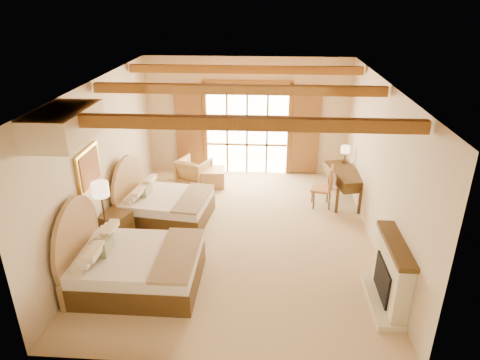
# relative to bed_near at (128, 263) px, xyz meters

# --- Properties ---
(floor) EXTENTS (7.00, 7.00, 0.00)m
(floor) POSITION_rel_bed_near_xyz_m (1.79, 1.79, -0.43)
(floor) COLOR #C9B284
(floor) RESTS_ON ground
(wall_back) EXTENTS (5.50, 0.00, 5.50)m
(wall_back) POSITION_rel_bed_near_xyz_m (1.79, 5.29, 1.17)
(wall_back) COLOR beige
(wall_back) RESTS_ON ground
(wall_left) EXTENTS (0.00, 7.00, 7.00)m
(wall_left) POSITION_rel_bed_near_xyz_m (-0.96, 1.79, 1.17)
(wall_left) COLOR beige
(wall_left) RESTS_ON ground
(wall_right) EXTENTS (0.00, 7.00, 7.00)m
(wall_right) POSITION_rel_bed_near_xyz_m (4.54, 1.79, 1.17)
(wall_right) COLOR beige
(wall_right) RESTS_ON ground
(ceiling) EXTENTS (7.00, 7.00, 0.00)m
(ceiling) POSITION_rel_bed_near_xyz_m (1.79, 1.79, 2.77)
(ceiling) COLOR #B37037
(ceiling) RESTS_ON ground
(ceiling_beams) EXTENTS (5.39, 4.60, 0.18)m
(ceiling_beams) POSITION_rel_bed_near_xyz_m (1.79, 1.79, 2.65)
(ceiling_beams) COLOR #956022
(ceiling_beams) RESTS_ON ceiling
(french_doors) EXTENTS (3.95, 0.08, 2.60)m
(french_doors) POSITION_rel_bed_near_xyz_m (1.79, 5.23, 0.82)
(french_doors) COLOR white
(french_doors) RESTS_ON ground
(fireplace) EXTENTS (0.46, 1.40, 1.16)m
(fireplace) POSITION_rel_bed_near_xyz_m (4.38, -0.21, 0.09)
(fireplace) COLOR #C1B998
(fireplace) RESTS_ON ground
(painting) EXTENTS (0.06, 0.95, 0.75)m
(painting) POSITION_rel_bed_near_xyz_m (-0.92, 1.04, 1.32)
(painting) COLOR gold
(painting) RESTS_ON wall_left
(canopy_valance) EXTENTS (0.70, 1.40, 0.45)m
(canopy_valance) POSITION_rel_bed_near_xyz_m (-0.61, -0.21, 2.52)
(canopy_valance) COLOR beige
(canopy_valance) RESTS_ON ceiling
(bed_near) EXTENTS (2.14, 1.68, 1.41)m
(bed_near) POSITION_rel_bed_near_xyz_m (0.00, 0.00, 0.00)
(bed_near) COLOR #4A3316
(bed_near) RESTS_ON floor
(bed_far) EXTENTS (2.06, 1.66, 1.25)m
(bed_far) POSITION_rel_bed_near_xyz_m (-0.01, 2.38, -0.05)
(bed_far) COLOR #4A3316
(bed_far) RESTS_ON floor
(nightstand) EXTENTS (0.67, 0.67, 0.64)m
(nightstand) POSITION_rel_bed_near_xyz_m (-0.68, 1.35, -0.11)
(nightstand) COLOR #4A3316
(nightstand) RESTS_ON floor
(floor_lamp) EXTENTS (0.32, 0.32, 1.51)m
(floor_lamp) POSITION_rel_bed_near_xyz_m (-0.71, 0.94, 0.86)
(floor_lamp) COLOR #332315
(floor_lamp) RESTS_ON floor
(armchair) EXTENTS (0.99, 1.01, 0.71)m
(armchair) POSITION_rel_bed_near_xyz_m (0.43, 4.35, -0.07)
(armchair) COLOR #A78148
(armchair) RESTS_ON floor
(ottoman) EXTENTS (0.67, 0.67, 0.45)m
(ottoman) POSITION_rel_bed_near_xyz_m (0.93, 4.29, -0.20)
(ottoman) COLOR #A08553
(ottoman) RESTS_ON floor
(desk) EXTENTS (0.92, 1.55, 0.78)m
(desk) POSITION_rel_bed_near_xyz_m (4.25, 3.59, -0.01)
(desk) COLOR #4A3316
(desk) RESTS_ON floor
(desk_chair) EXTENTS (0.56, 0.55, 1.03)m
(desk_chair) POSITION_rel_bed_near_xyz_m (3.68, 3.23, -0.10)
(desk_chair) COLOR #B47A49
(desk_chair) RESTS_ON floor
(desk_lamp) EXTENTS (0.22, 0.22, 0.44)m
(desk_lamp) POSITION_rel_bed_near_xyz_m (4.30, 4.14, 0.69)
(desk_lamp) COLOR #332315
(desk_lamp) RESTS_ON desk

